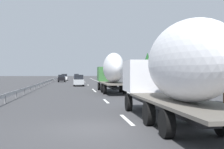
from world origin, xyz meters
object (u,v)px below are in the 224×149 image
at_px(car_silver_hatch, 79,80).
at_px(road_sign, 113,73).
at_px(truck_lead, 112,71).
at_px(car_black_suv, 62,78).
at_px(car_white_van, 64,77).
at_px(truck_trailing, 174,69).
at_px(car_blue_sedan, 76,76).

relative_size(car_silver_hatch, road_sign, 1.40).
relative_size(truck_lead, road_sign, 4.07).
bearing_deg(car_black_suv, car_white_van, -1.28).
xyz_separation_m(truck_trailing, car_white_van, (69.48, 7.13, -1.57)).
bearing_deg(car_blue_sedan, car_silver_hatch, 179.84).
bearing_deg(car_silver_hatch, car_blue_sedan, -0.16).
height_order(car_blue_sedan, car_white_van, car_white_van).
xyz_separation_m(truck_trailing, car_black_suv, (57.34, 7.40, -1.62)).
relative_size(car_blue_sedan, car_white_van, 0.97).
bearing_deg(car_white_van, truck_trailing, -174.14).
bearing_deg(car_white_van, car_silver_hatch, -173.93).
xyz_separation_m(car_white_van, car_silver_hatch, (-33.04, -3.51, 0.01)).
bearing_deg(car_silver_hatch, truck_trailing, -174.33).
relative_size(truck_trailing, car_black_suv, 3.04).
bearing_deg(truck_trailing, car_blue_sedan, 2.17).
xyz_separation_m(truck_trailing, road_sign, (41.71, -3.10, -0.36)).
distance_m(truck_lead, truck_trailing, 20.31).
distance_m(car_black_suv, car_silver_hatch, 21.24).
bearing_deg(car_silver_hatch, car_black_suv, 10.26).
xyz_separation_m(truck_lead, car_blue_sedan, (71.12, 3.47, -1.65)).
distance_m(car_silver_hatch, road_sign, 8.62).
bearing_deg(truck_trailing, truck_lead, -0.00).
bearing_deg(car_black_suv, car_silver_hatch, -169.74).
xyz_separation_m(truck_lead, car_silver_hatch, (16.13, 3.62, -1.59)).
bearing_deg(car_silver_hatch, car_white_van, 6.07).
xyz_separation_m(car_white_van, road_sign, (-27.77, -10.23, 1.21)).
height_order(truck_trailing, car_white_van, truck_trailing).
relative_size(truck_trailing, car_silver_hatch, 2.95).
height_order(car_black_suv, car_white_van, car_white_van).
bearing_deg(car_black_suv, truck_lead, -168.70).
relative_size(truck_trailing, road_sign, 4.13).
bearing_deg(road_sign, car_silver_hatch, 128.12).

